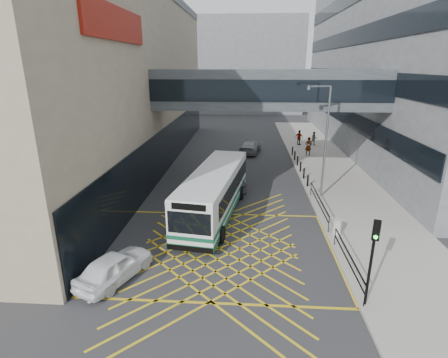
% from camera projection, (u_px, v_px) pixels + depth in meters
% --- Properties ---
extents(ground, '(120.00, 120.00, 0.00)m').
position_uv_depth(ground, '(219.00, 248.00, 18.66)').
color(ground, '#333335').
extents(building_whsmith, '(24.17, 42.00, 16.00)m').
position_uv_depth(building_whsmith, '(39.00, 80.00, 32.42)').
color(building_whsmith, tan).
rests_on(building_whsmith, ground).
extents(building_far, '(28.00, 16.00, 18.00)m').
position_uv_depth(building_far, '(232.00, 66.00, 72.82)').
color(building_far, slate).
rests_on(building_far, ground).
extents(skybridge, '(20.00, 4.10, 3.00)m').
position_uv_depth(skybridge, '(269.00, 89.00, 27.50)').
color(skybridge, '#40454A').
rests_on(skybridge, ground).
extents(pavement, '(6.00, 54.00, 0.16)m').
position_uv_depth(pavement, '(329.00, 170.00, 32.29)').
color(pavement, '#9F9A91').
rests_on(pavement, ground).
extents(box_junction, '(12.00, 9.00, 0.01)m').
position_uv_depth(box_junction, '(219.00, 248.00, 18.66)').
color(box_junction, gold).
rests_on(box_junction, ground).
extents(bus, '(4.02, 11.04, 3.03)m').
position_uv_depth(bus, '(215.00, 191.00, 22.39)').
color(bus, silver).
rests_on(bus, ground).
extents(car_white, '(3.30, 4.66, 1.37)m').
position_uv_depth(car_white, '(115.00, 266.00, 15.79)').
color(car_white, white).
rests_on(car_white, ground).
extents(car_dark, '(3.63, 5.19, 1.51)m').
position_uv_depth(car_dark, '(226.00, 181.00, 27.14)').
color(car_dark, '#222327').
rests_on(car_dark, ground).
extents(car_silver, '(2.78, 5.03, 1.48)m').
position_uv_depth(car_silver, '(250.00, 146.00, 38.55)').
color(car_silver, gray).
rests_on(car_silver, ground).
extents(traffic_light, '(0.30, 0.45, 3.78)m').
position_uv_depth(traffic_light, '(373.00, 251.00, 13.25)').
color(traffic_light, black).
rests_on(traffic_light, pavement).
extents(street_lamp, '(1.78, 0.66, 7.87)m').
position_uv_depth(street_lamp, '(324.00, 136.00, 24.22)').
color(street_lamp, slate).
rests_on(street_lamp, pavement).
extents(litter_bin, '(0.49, 0.49, 0.84)m').
position_uv_depth(litter_bin, '(337.00, 226.00, 19.87)').
color(litter_bin, '#ADA89E').
rests_on(litter_bin, pavement).
extents(kerb_railings, '(0.05, 12.54, 1.00)m').
position_uv_depth(kerb_railings, '(330.00, 222.00, 19.69)').
color(kerb_railings, black).
rests_on(kerb_railings, pavement).
extents(bollards, '(0.14, 10.14, 0.90)m').
position_uv_depth(bollards, '(299.00, 164.00, 32.30)').
color(bollards, black).
rests_on(bollards, pavement).
extents(pedestrian_a, '(0.90, 0.76, 1.93)m').
position_uv_depth(pedestrian_a, '(308.00, 146.00, 36.83)').
color(pedestrian_a, gray).
rests_on(pedestrian_a, pavement).
extents(pedestrian_b, '(0.81, 0.51, 1.61)m').
position_uv_depth(pedestrian_b, '(314.00, 139.00, 41.36)').
color(pedestrian_b, gray).
rests_on(pedestrian_b, pavement).
extents(pedestrian_c, '(1.11, 1.06, 1.75)m').
position_uv_depth(pedestrian_c, '(299.00, 138.00, 41.61)').
color(pedestrian_c, gray).
rests_on(pedestrian_c, pavement).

